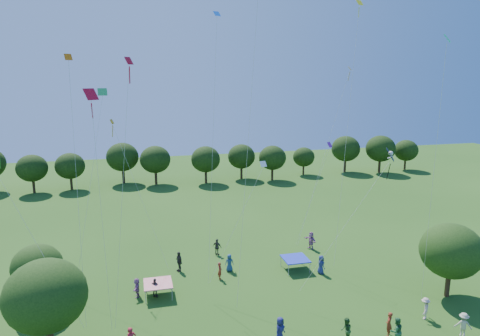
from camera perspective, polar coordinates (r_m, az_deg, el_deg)
name	(u,v)px	position (r m, az deg, el deg)	size (l,w,h in m)	color
near_tree_west	(46,296)	(29.17, -24.48, -15.24)	(4.89, 4.89, 6.37)	#422B19
near_tree_north	(37,267)	(35.74, -25.42, -11.79)	(3.67, 3.67, 4.93)	#422B19
near_tree_east	(451,251)	(37.46, 26.35, -9.87)	(4.73, 4.73, 5.96)	#422B19
treeline	(168,159)	(70.12, -9.62, 1.25)	(88.01, 8.77, 6.77)	#422B19
tent_red_stripe	(158,284)	(35.53, -10.89, -14.89)	(2.20, 2.20, 1.10)	red
tent_blue	(295,259)	(39.49, 7.38, -11.91)	(2.20, 2.20, 1.10)	#1C30BB
crowd_person_0	(229,263)	(39.00, -1.42, -12.52)	(0.78, 0.42, 1.58)	navy
crowd_person_1	(220,271)	(37.63, -2.70, -13.54)	(0.57, 0.37, 1.53)	maroon
crowd_person_2	(396,331)	(31.24, 20.11, -19.73)	(0.91, 0.49, 1.85)	#275C32
crowd_person_3	(425,308)	(34.76, 23.46, -16.80)	(1.06, 0.48, 1.62)	#C8AFA0
crowd_person_4	(155,288)	(35.52, -11.24, -15.40)	(0.90, 0.41, 1.54)	#362D2B
crowd_person_5	(137,287)	(35.88, -13.59, -15.23)	(1.43, 0.51, 1.54)	#A35F97
crowd_person_6	(321,265)	(39.19, 10.76, -12.55)	(0.83, 0.45, 1.68)	navy
crowd_person_8	(53,290)	(37.17, -23.65, -14.70)	(0.90, 0.48, 1.82)	#2F5C27
crowd_person_9	(463,325)	(33.76, 27.62, -18.04)	(1.11, 0.50, 1.70)	#ACA889
crowd_person_10	(179,261)	(39.33, -8.14, -12.23)	(1.08, 0.49, 1.84)	#372F2C
crowd_person_11	(311,240)	(44.24, 9.43, -9.50)	(1.65, 0.59, 1.77)	#A56098
crowd_person_12	(280,330)	(29.81, 5.35, -20.73)	(0.89, 0.48, 1.79)	navy
crowd_person_13	(389,324)	(31.96, 19.24, -19.06)	(0.63, 0.41, 1.69)	maroon
crowd_person_14	(346,330)	(30.54, 13.96, -20.27)	(0.84, 0.45, 1.71)	#275022
crowd_person_16	(217,247)	(42.32, -3.07, -10.47)	(0.95, 0.43, 1.63)	#3E3931
pirate_kite	(388,158)	(31.82, 19.14, 1.24)	(6.48, 1.94, 10.81)	black
red_high_kite	(258,5)	(28.42, 2.35, 20.93)	(2.04, 1.15, 24.66)	red
small_kite_0	(125,134)	(25.51, -15.04, 4.42)	(1.98, 0.81, 16.80)	red
small_kite_1	(74,138)	(28.49, -21.30, 3.73)	(0.51, 2.61, 17.10)	orange
small_kite_2	(353,72)	(37.08, 14.82, 12.32)	(2.69, 2.63, 21.81)	yellow
small_kite_3	(6,186)	(29.55, -28.77, -2.16)	(4.99, 2.04, 10.92)	#2F8718
small_kite_4	(214,96)	(32.59, -3.44, 9.62)	(1.70, 2.73, 20.48)	blue
small_kite_5	(323,165)	(38.75, 11.01, 0.43)	(2.31, 2.44, 10.14)	purple
small_kite_6	(252,189)	(32.61, 1.63, -2.82)	(4.55, 0.40, 9.45)	white
small_kite_7	(440,110)	(28.80, 25.12, 7.04)	(2.10, 2.64, 18.10)	#0ED6D2
small_kite_8	(94,131)	(26.01, -18.88, 4.72)	(0.85, 0.83, 15.07)	red
small_kite_9	(336,117)	(41.40, 12.64, 6.67)	(5.52, 1.73, 16.66)	orange
small_kite_10	(125,156)	(37.47, -15.11, 1.52)	(4.19, 4.37, 12.20)	orange
small_kite_11	(99,120)	(36.99, -18.32, 6.10)	(2.97, 4.89, 14.80)	#17823F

